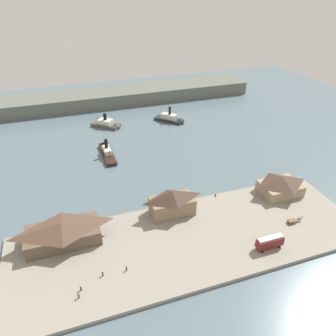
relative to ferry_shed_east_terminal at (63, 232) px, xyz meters
name	(u,v)px	position (x,y,z in m)	size (l,w,h in m)	color
ground_plane	(169,200)	(37.27, 10.68, -4.89)	(320.00, 320.00, 0.00)	slate
quay_promenade	(191,239)	(37.27, -11.32, -4.29)	(110.00, 36.00, 1.20)	gray
seawall_edge	(172,205)	(37.27, 7.08, -4.39)	(110.00, 0.80, 1.00)	slate
ferry_shed_east_terminal	(63,232)	(0.00, 0.00, 0.00)	(22.19, 11.41, 7.26)	brown
ferry_shed_central_terminal	(172,202)	(35.65, 2.09, 1.01)	(14.97, 8.01, 9.24)	#847056
ferry_shed_west_terminal	(281,185)	(77.34, 0.09, 0.01)	(14.68, 10.99, 7.27)	#998466
street_tram	(270,242)	(57.64, -22.38, -1.24)	(8.33, 2.64, 4.17)	maroon
horse_cart	(295,220)	(72.26, -15.41, -2.76)	(5.70, 1.60, 1.87)	brown
pedestrian_near_east_shed	(81,288)	(3.13, -19.66, -2.96)	(0.39, 0.39, 1.59)	#232328
pedestrian_near_cart	(126,268)	(15.66, -17.10, -2.91)	(0.42, 0.42, 1.71)	#4C3D33
pedestrian_at_waters_edge	(79,296)	(2.44, -21.75, -2.90)	(0.43, 0.43, 1.72)	#4C3D33
pedestrian_near_west_shed	(103,274)	(9.18, -16.84, -2.92)	(0.42, 0.42, 1.69)	#33384C
mooring_post_west	(108,219)	(14.25, 5.31, -3.24)	(0.44, 0.44, 0.90)	black
mooring_post_center_west	(215,195)	(53.87, 5.79, -3.24)	(0.44, 0.44, 0.90)	black
ferry_near_quay	(172,119)	(62.31, 78.70, -3.35)	(16.29, 16.74, 10.40)	#23282D
ferry_approaching_west	(109,125)	(27.20, 82.74, -3.36)	(16.85, 15.36, 9.51)	#514C47
ferry_mid_harbor	(106,151)	(21.24, 53.55, -3.53)	(5.31, 22.80, 9.34)	black
far_headland	(114,96)	(37.27, 120.68, -0.89)	(180.00, 24.00, 8.00)	#60665B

